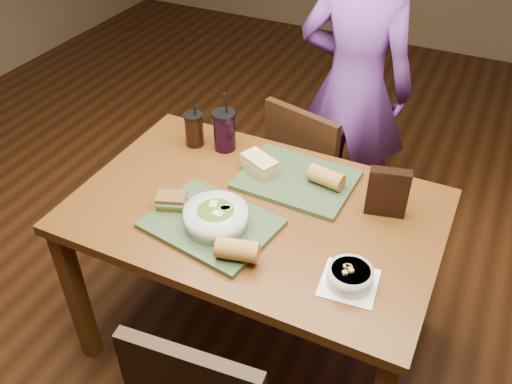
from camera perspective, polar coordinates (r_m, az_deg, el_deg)
The scene contains 15 objects.
ground at distance 2.49m, azimuth 0.00°, elevation -14.99°, with size 6.00×6.00×0.00m, color #381C0B.
dining_table at distance 2.00m, azimuth 0.00°, elevation -3.61°, with size 1.30×0.85×0.75m.
chair_far at distance 2.57m, azimuth 5.20°, elevation 1.91°, with size 0.45×0.46×0.86m.
diner at distance 2.69m, azimuth 10.26°, elevation 10.69°, with size 0.57×0.37×1.56m, color #66328A.
tray_near at distance 1.87m, azimuth -4.71°, elevation -3.35°, with size 0.42×0.32×0.02m, color #2F4327.
tray_far at distance 2.06m, azimuth 4.30°, elevation 1.31°, with size 0.42×0.32×0.02m, color #2F4327.
salad_bowl at distance 1.83m, azimuth -4.24°, elevation -2.56°, with size 0.22×0.22×0.07m.
soup_bowl at distance 1.68m, azimuth 9.87°, elevation -8.72°, with size 0.18×0.18×0.07m.
sandwich_near at distance 1.93m, azimuth -8.87°, elevation -0.92°, with size 0.12×0.10×0.05m.
sandwich_far at distance 2.08m, azimuth 0.35°, elevation 2.98°, with size 0.16×0.13×0.06m.
baguette_near at distance 1.71m, azimuth -1.98°, elevation -6.10°, with size 0.07×0.07×0.14m, color #AD7533.
baguette_far at distance 2.01m, azimuth 7.40°, elevation 1.53°, with size 0.07×0.07×0.13m, color #AD7533.
cup_cola at distance 2.25m, azimuth -6.53°, elevation 6.58°, with size 0.08×0.08×0.22m.
cup_berry at distance 2.21m, azimuth -3.33°, elevation 6.49°, with size 0.10×0.10×0.26m.
chip_bag at distance 1.91m, azimuth 13.67°, elevation -0.05°, with size 0.14×0.04×0.18m, color black.
Camera 1 is at (0.65, -1.34, 1.99)m, focal length 38.00 mm.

